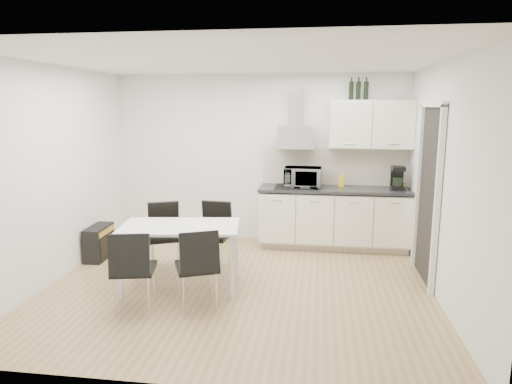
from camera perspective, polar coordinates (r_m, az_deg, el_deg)
ground at (r=5.55m, az=-2.22°, el=-11.69°), size 4.50×4.50×0.00m
wall_back at (r=7.15m, az=0.53°, el=4.17°), size 4.50×0.10×2.60m
wall_front at (r=3.28m, az=-8.52°, el=-3.71°), size 4.50×0.10×2.60m
wall_left at (r=6.01m, az=-23.94°, el=2.01°), size 0.10×4.00×2.60m
wall_right at (r=5.28m, az=22.46°, el=1.04°), size 0.10×4.00×2.60m
ceiling at (r=5.15m, az=-2.43°, el=16.12°), size 4.50×4.50×0.00m
doorway at (r=5.84m, az=20.59°, el=-0.47°), size 0.08×1.04×2.10m
kitchenette at (r=6.91m, az=10.08°, el=-0.17°), size 2.22×0.64×2.52m
dining_table at (r=5.40m, az=-9.46°, el=-5.00°), size 1.45×0.95×0.75m
chair_far_left at (r=6.02m, az=-11.24°, el=-5.64°), size 0.61×0.64×0.88m
chair_far_right at (r=5.98m, az=-5.45°, el=-5.59°), size 0.49×0.54×0.88m
chair_near_left at (r=4.95m, az=-14.99°, el=-9.42°), size 0.53×0.58×0.88m
chair_near_right at (r=4.90m, az=-7.39°, el=-9.36°), size 0.61×0.64×0.88m
guitar_amp at (r=6.79m, az=-19.03°, el=-5.97°), size 0.27×0.57×0.47m
floor_speaker at (r=7.39m, az=-4.68°, el=-4.78°), size 0.21×0.20×0.29m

